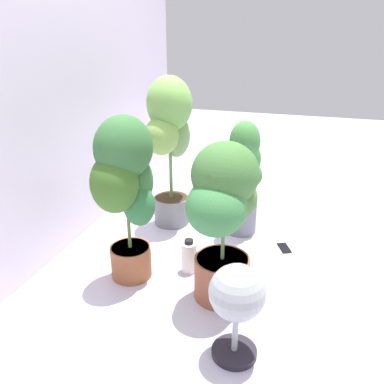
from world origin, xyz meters
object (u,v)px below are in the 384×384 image
potted_plant_back_left (126,183)px  potted_plant_back_right (170,136)px  potted_plant_front_left (223,211)px  floor_fan (237,298)px  nutrient_bottle (189,256)px  potted_plant_front_right (244,173)px  cell_phone (284,248)px

potted_plant_back_left → potted_plant_back_right: bearing=0.6°
potted_plant_back_left → potted_plant_front_left: bearing=-93.8°
floor_fan → potted_plant_front_left: bearing=-2.1°
potted_plant_back_left → floor_fan: potted_plant_back_left is taller
floor_fan → nutrient_bottle: 0.64m
potted_plant_back_right → potted_plant_front_right: bearing=-87.8°
potted_plant_front_right → nutrient_bottle: bearing=160.6°
potted_plant_front_left → cell_phone: size_ratio=4.77×
potted_plant_front_left → cell_phone: (0.53, -0.26, -0.45)m
floor_fan → nutrient_bottle: (0.51, 0.35, -0.19)m
potted_plant_front_left → nutrient_bottle: potted_plant_front_left is taller
potted_plant_back_left → cell_phone: potted_plant_back_left is taller
potted_plant_front_left → potted_plant_back_left: (0.03, 0.48, 0.06)m
potted_plant_front_left → potted_plant_front_right: size_ratio=1.09×
potted_plant_front_left → cell_phone: 0.74m
nutrient_bottle → floor_fan: bearing=-146.0°
floor_fan → nutrient_bottle: bearing=10.5°
potted_plant_front_right → potted_plant_back_left: 0.81m
potted_plant_front_right → nutrient_bottle: size_ratio=3.81×
floor_fan → potted_plant_back_right: bearing=8.0°
potted_plant_front_left → nutrient_bottle: bearing=51.9°
potted_plant_front_right → nutrient_bottle: potted_plant_front_right is taller
potted_plant_back_right → potted_plant_back_left: bearing=-179.4°
cell_phone → floor_fan: (-0.88, 0.12, 0.27)m
potted_plant_back_left → nutrient_bottle: 0.53m
potted_plant_front_right → potted_plant_back_right: size_ratio=0.75×
potted_plant_front_left → potted_plant_back_left: size_ratio=0.91×
potted_plant_front_right → potted_plant_back_right: bearing=92.2°
potted_plant_back_left → nutrient_bottle: (0.13, -0.27, -0.43)m
potted_plant_front_right → cell_phone: 0.50m
potted_plant_front_right → floor_fan: size_ratio=1.74×
potted_plant_back_left → cell_phone: size_ratio=5.25×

